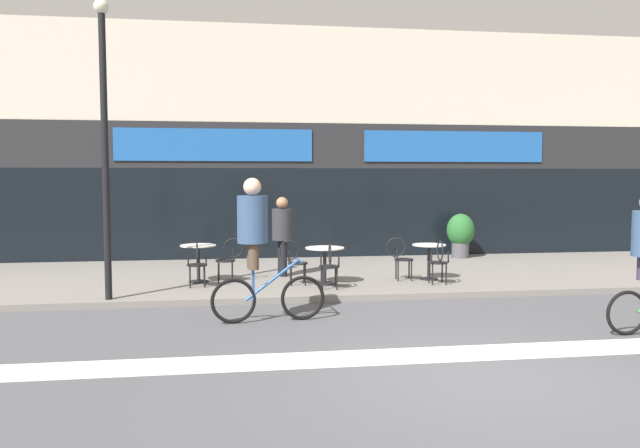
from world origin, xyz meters
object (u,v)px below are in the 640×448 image
bistro_table_0 (198,255)px  bistro_table_2 (429,254)px  pedestrian_near_end (282,229)px  cafe_chair_2_side (400,256)px  cafe_chair_1_near (329,263)px  cafe_chair_0_side (229,257)px  lamp_post (104,129)px  cyclist_0 (256,238)px  planter_pot (461,233)px  cafe_chair_2_near (439,259)px  cafe_chair_1_side (294,259)px  bistro_table_1 (325,258)px  cafe_chair_0_near (197,261)px

bistro_table_0 → bistro_table_2: 4.83m
pedestrian_near_end → cafe_chair_2_side: bearing=-33.1°
bistro_table_0 → cafe_chair_1_near: bearing=-25.6°
cafe_chair_0_side → lamp_post: 3.65m
bistro_table_0 → cyclist_0: (1.05, -3.24, 0.67)m
planter_pot → cafe_chair_2_side: bearing=-128.1°
cafe_chair_2_near → cafe_chair_2_side: same height
cafe_chair_2_near → bistro_table_0: bearing=81.7°
cafe_chair_1_side → lamp_post: lamp_post is taller
bistro_table_0 → bistro_table_2: bearing=-4.3°
bistro_table_1 → cafe_chair_2_near: (2.26, -0.39, -0.02)m
cafe_chair_2_near → cafe_chair_2_side: size_ratio=1.00×
cafe_chair_1_side → cyclist_0: size_ratio=0.40×
cafe_chair_2_side → pedestrian_near_end: 2.62m
cafe_chair_1_near → cafe_chair_1_side: bearing=48.6°
bistro_table_2 → pedestrian_near_end: pedestrian_near_end is taller
bistro_table_1 → cafe_chair_2_near: bearing=-9.9°
bistro_table_2 → planter_pot: size_ratio=0.63×
cyclist_0 → cafe_chair_1_side: bearing=66.9°
cafe_chair_0_near → cafe_chair_1_side: size_ratio=1.00×
cafe_chair_1_near → cafe_chair_0_near: bearing=80.7°
cafe_chair_2_near → pedestrian_near_end: (-3.03, 1.55, 0.51)m
cafe_chair_2_side → cafe_chair_0_near: bearing=-170.1°
cafe_chair_2_near → cyclist_0: 4.44m
cafe_chair_1_side → lamp_post: 4.35m
bistro_table_2 → cafe_chair_1_near: 2.43m
lamp_post → cafe_chair_0_near: bearing=33.4°
lamp_post → bistro_table_0: bearing=47.2°
cafe_chair_0_near → planter_pot: size_ratio=0.76×
cafe_chair_2_side → lamp_post: 6.33m
cafe_chair_1_near → cyclist_0: bearing=147.5°
cafe_chair_0_near → cafe_chair_1_side: 1.92m
bistro_table_1 → bistro_table_2: (2.27, 0.23, -0.01)m
bistro_table_2 → lamp_post: lamp_post is taller
bistro_table_2 → bistro_table_0: bearing=175.7°
cyclist_0 → lamp_post: bearing=142.6°
bistro_table_2 → cafe_chair_2_near: cafe_chair_2_near is taller
bistro_table_2 → cafe_chair_0_side: size_ratio=0.83×
cafe_chair_1_side → cafe_chair_2_side: size_ratio=1.00×
cafe_chair_1_near → cafe_chair_1_side: size_ratio=1.00×
cafe_chair_2_near → pedestrian_near_end: size_ratio=0.52×
planter_pot → bistro_table_1: bearing=-140.0°
bistro_table_2 → pedestrian_near_end: (-3.03, 0.92, 0.50)m
bistro_table_2 → bistro_table_1: bearing=-174.2°
bistro_table_1 → cafe_chair_0_side: size_ratio=0.88×
bistro_table_2 → cafe_chair_0_side: (-4.19, 0.36, -0.02)m
bistro_table_0 → cafe_chair_2_near: cafe_chair_2_near is taller
planter_pot → lamp_post: 9.75m
cafe_chair_0_side → cafe_chair_2_near: same height
cafe_chair_2_near → cafe_chair_0_near: bearing=89.0°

